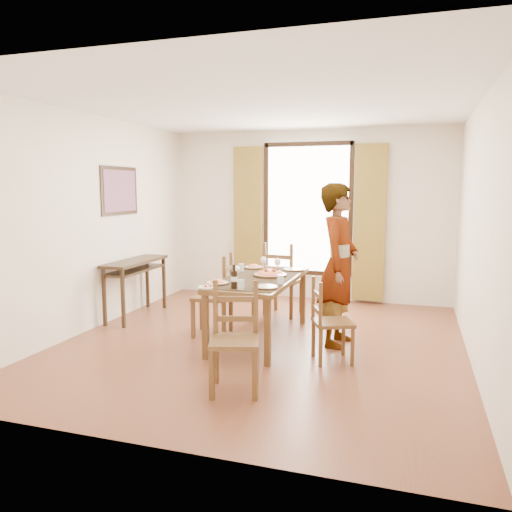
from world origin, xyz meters
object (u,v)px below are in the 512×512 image
(console_table, at_px, (135,268))
(pasta_platter, at_px, (270,272))
(man, at_px, (339,265))
(dining_table, at_px, (260,283))

(console_table, height_order, pasta_platter, pasta_platter)
(man, bearing_deg, pasta_platter, 96.02)
(console_table, relative_size, pasta_platter, 3.00)
(console_table, relative_size, man, 0.65)
(pasta_platter, bearing_deg, dining_table, -133.05)
(console_table, xyz_separation_m, dining_table, (1.96, -0.50, 0.00))
(man, height_order, pasta_platter, man)
(dining_table, height_order, man, man)
(dining_table, distance_m, man, 0.94)
(console_table, xyz_separation_m, man, (2.87, -0.38, 0.24))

